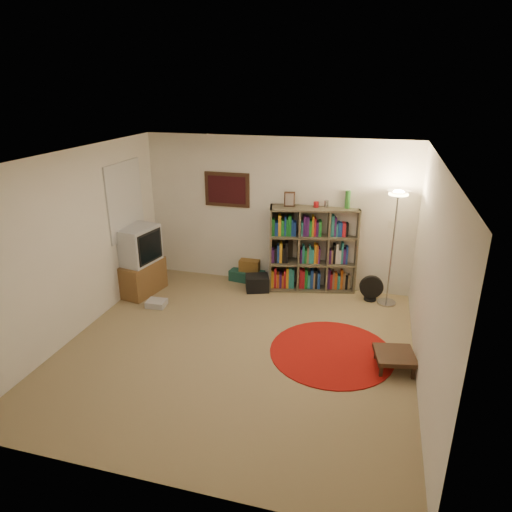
{
  "coord_description": "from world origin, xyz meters",
  "views": [
    {
      "loc": [
        1.61,
        -4.94,
        3.3
      ],
      "look_at": [
        0.1,
        0.6,
        1.1
      ],
      "focal_mm": 32.0,
      "sensor_mm": 36.0,
      "label": 1
    }
  ],
  "objects_px": {
    "bookshelf": "(311,250)",
    "tv_stand": "(138,261)",
    "floor_lamp": "(397,211)",
    "suitcase": "(248,275)",
    "floor_fan": "(371,288)",
    "side_table": "(395,356)"
  },
  "relations": [
    {
      "from": "bookshelf",
      "to": "tv_stand",
      "type": "relative_size",
      "value": 1.5
    },
    {
      "from": "floor_lamp",
      "to": "suitcase",
      "type": "distance_m",
      "value": 2.79
    },
    {
      "from": "bookshelf",
      "to": "floor_fan",
      "type": "distance_m",
      "value": 1.14
    },
    {
      "from": "floor_lamp",
      "to": "floor_fan",
      "type": "height_order",
      "value": "floor_lamp"
    },
    {
      "from": "floor_fan",
      "to": "side_table",
      "type": "xyz_separation_m",
      "value": [
        0.35,
        -1.84,
        -0.03
      ]
    },
    {
      "from": "floor_fan",
      "to": "suitcase",
      "type": "height_order",
      "value": "floor_fan"
    },
    {
      "from": "tv_stand",
      "to": "suitcase",
      "type": "distance_m",
      "value": 1.91
    },
    {
      "from": "suitcase",
      "to": "bookshelf",
      "type": "bearing_deg",
      "value": 5.41
    },
    {
      "from": "side_table",
      "to": "bookshelf",
      "type": "bearing_deg",
      "value": 123.41
    },
    {
      "from": "bookshelf",
      "to": "tv_stand",
      "type": "height_order",
      "value": "bookshelf"
    },
    {
      "from": "floor_lamp",
      "to": "floor_fan",
      "type": "relative_size",
      "value": 4.3
    },
    {
      "from": "bookshelf",
      "to": "floor_lamp",
      "type": "relative_size",
      "value": 0.93
    },
    {
      "from": "bookshelf",
      "to": "suitcase",
      "type": "relative_size",
      "value": 2.68
    },
    {
      "from": "tv_stand",
      "to": "side_table",
      "type": "bearing_deg",
      "value": -5.58
    },
    {
      "from": "bookshelf",
      "to": "floor_fan",
      "type": "xyz_separation_m",
      "value": [
        1.02,
        -0.22,
        -0.47
      ]
    },
    {
      "from": "suitcase",
      "to": "side_table",
      "type": "distance_m",
      "value": 3.26
    },
    {
      "from": "floor_lamp",
      "to": "floor_fan",
      "type": "distance_m",
      "value": 1.33
    },
    {
      "from": "floor_lamp",
      "to": "side_table",
      "type": "bearing_deg",
      "value": -87.01
    },
    {
      "from": "floor_fan",
      "to": "side_table",
      "type": "distance_m",
      "value": 1.87
    },
    {
      "from": "suitcase",
      "to": "side_table",
      "type": "bearing_deg",
      "value": -32.44
    },
    {
      "from": "suitcase",
      "to": "side_table",
      "type": "height_order",
      "value": "side_table"
    },
    {
      "from": "bookshelf",
      "to": "side_table",
      "type": "relative_size",
      "value": 3.1
    }
  ]
}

